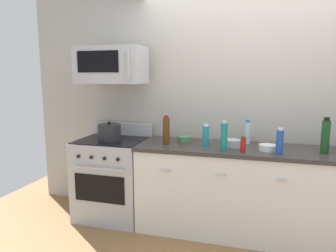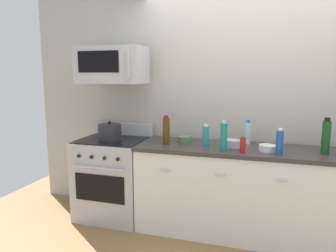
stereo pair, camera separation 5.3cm
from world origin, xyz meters
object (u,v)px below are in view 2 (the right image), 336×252
object	(u,v)px
microwave	(112,65)
bottle_hot_sauce_red	(243,145)
bottle_water_clear	(248,133)
bowl_green_glaze	(185,139)
range_oven	(113,177)
bowl_steel_prep	(233,143)
bottle_sparkling_teal	(224,137)
bowl_white_ceramic	(268,148)
stockpot	(110,132)
bottle_wine_amber	(166,131)
bottle_soda_blue	(280,142)
bottle_dish_soap	(206,136)
bottle_wine_green	(326,137)

from	to	relation	value
microwave	bottle_hot_sauce_red	xyz separation A→B (m)	(1.46, -0.25, -0.76)
bottle_water_clear	bowl_green_glaze	bearing A→B (deg)	-170.45
range_oven	bowl_steel_prep	xyz separation A→B (m)	(1.35, -0.01, 0.49)
bottle_sparkling_teal	bottle_water_clear	bearing A→B (deg)	61.65
microwave	bowl_white_ceramic	world-z (taller)	microwave
stockpot	range_oven	bearing A→B (deg)	90.00
range_oven	bottle_sparkling_teal	size ratio (longest dim) A/B	3.63
bottle_wine_amber	bottle_soda_blue	xyz separation A→B (m)	(1.12, -0.12, -0.03)
bottle_hot_sauce_red	bottle_dish_soap	xyz separation A→B (m)	(-0.38, 0.15, 0.03)
bottle_hot_sauce_red	bottle_dish_soap	world-z (taller)	bottle_dish_soap
bowl_white_ceramic	stockpot	world-z (taller)	stockpot
range_oven	bottle_hot_sauce_red	size ratio (longest dim) A/B	6.86
bowl_steel_prep	microwave	bearing A→B (deg)	177.78
bottle_dish_soap	stockpot	xyz separation A→B (m)	(-1.08, -0.00, -0.01)
bottle_water_clear	bowl_green_glaze	size ratio (longest dim) A/B	1.65
bottle_wine_green	bottle_soda_blue	xyz separation A→B (m)	(-0.41, -0.15, -0.04)
range_oven	bowl_white_ceramic	world-z (taller)	range_oven
bottle_hot_sauce_red	stockpot	size ratio (longest dim) A/B	0.60
bottle_water_clear	bottle_soda_blue	distance (m)	0.49
microwave	bottle_wine_green	xyz separation A→B (m)	(2.19, -0.09, -0.67)
bowl_steel_prep	stockpot	size ratio (longest dim) A/B	0.63
bottle_wine_amber	bottle_water_clear	world-z (taller)	bottle_wine_amber
bottle_wine_green	bowl_white_ceramic	distance (m)	0.52
bottle_wine_green	bowl_steel_prep	world-z (taller)	bottle_wine_green
bottle_dish_soap	bowl_white_ceramic	bearing A→B (deg)	-2.43
bottle_water_clear	bowl_steel_prep	world-z (taller)	bottle_water_clear
range_oven	bottle_dish_soap	world-z (taller)	bottle_dish_soap
bottle_dish_soap	bowl_green_glaze	world-z (taller)	bottle_dish_soap
bowl_steel_prep	bowl_green_glaze	world-z (taller)	bowl_steel_prep
bottle_soda_blue	bottle_dish_soap	bearing A→B (deg)	169.21
bottle_sparkling_teal	stockpot	xyz separation A→B (m)	(-1.28, 0.13, -0.05)
microwave	bottle_dish_soap	world-z (taller)	microwave
range_oven	bottle_wine_green	bearing A→B (deg)	-1.06
bottle_sparkling_teal	bowl_white_ceramic	xyz separation A→B (m)	(0.41, 0.11, -0.11)
bottle_wine_green	bottle_sparkling_teal	bearing A→B (deg)	-170.82
bottle_water_clear	bowl_white_ceramic	world-z (taller)	bottle_water_clear
bottle_wine_green	bowl_white_ceramic	size ratio (longest dim) A/B	2.06
microwave	bowl_steel_prep	size ratio (longest dim) A/B	4.58
bottle_wine_amber	bottle_water_clear	size ratio (longest dim) A/B	1.21
range_oven	bowl_steel_prep	bearing A→B (deg)	-0.32
range_oven	bottle_wine_green	xyz separation A→B (m)	(2.19, -0.04, 0.61)
bottle_wine_green	bottle_dish_soap	distance (m)	1.11
microwave	bowl_steel_prep	xyz separation A→B (m)	(1.35, -0.05, -0.79)
bottle_wine_amber	bottle_wine_green	bearing A→B (deg)	0.77
bottle_soda_blue	bottle_water_clear	bearing A→B (deg)	128.12
bottle_water_clear	bowl_white_ceramic	bearing A→B (deg)	-53.76
microwave	stockpot	world-z (taller)	microwave
range_oven	bottle_wine_amber	world-z (taller)	bottle_wine_amber
bottle_hot_sauce_red	stockpot	bearing A→B (deg)	174.13
bottle_hot_sauce_red	stockpot	distance (m)	1.47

